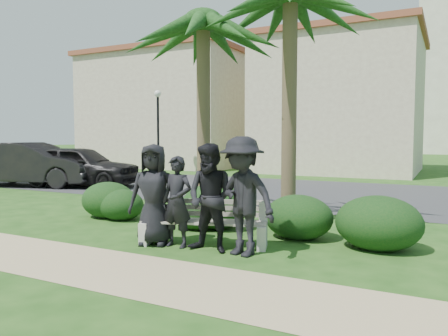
{
  "coord_description": "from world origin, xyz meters",
  "views": [
    {
      "loc": [
        4.38,
        -6.5,
        1.89
      ],
      "look_at": [
        0.51,
        1.0,
        1.29
      ],
      "focal_mm": 35.0,
      "sensor_mm": 36.0,
      "label": 1
    }
  ],
  "objects_px": {
    "park_bench": "(204,226)",
    "man_a": "(154,194)",
    "street_lamp": "(158,116)",
    "man_d": "(242,196)",
    "man_c": "(211,198)",
    "palm_left": "(203,23)",
    "car_a": "(79,166)",
    "car_b": "(34,164)",
    "man_b": "(177,202)"
  },
  "relations": [
    {
      "from": "street_lamp",
      "to": "man_b",
      "type": "height_order",
      "value": "street_lamp"
    },
    {
      "from": "man_c",
      "to": "car_b",
      "type": "bearing_deg",
      "value": 154.01
    },
    {
      "from": "man_a",
      "to": "car_b",
      "type": "xyz_separation_m",
      "value": [
        -9.56,
        5.33,
        -0.05
      ]
    },
    {
      "from": "park_bench",
      "to": "man_d",
      "type": "bearing_deg",
      "value": -35.68
    },
    {
      "from": "man_a",
      "to": "man_d",
      "type": "xyz_separation_m",
      "value": [
        1.67,
        0.07,
        0.06
      ]
    },
    {
      "from": "palm_left",
      "to": "car_a",
      "type": "xyz_separation_m",
      "value": [
        -7.33,
        3.25,
        -3.72
      ]
    },
    {
      "from": "car_b",
      "to": "palm_left",
      "type": "bearing_deg",
      "value": -122.53
    },
    {
      "from": "street_lamp",
      "to": "palm_left",
      "type": "bearing_deg",
      "value": -49.32
    },
    {
      "from": "man_d",
      "to": "car_b",
      "type": "distance_m",
      "value": 12.41
    },
    {
      "from": "man_c",
      "to": "man_d",
      "type": "height_order",
      "value": "man_d"
    },
    {
      "from": "man_b",
      "to": "man_c",
      "type": "bearing_deg",
      "value": -2.01
    },
    {
      "from": "park_bench",
      "to": "car_b",
      "type": "distance_m",
      "value": 11.54
    },
    {
      "from": "street_lamp",
      "to": "car_a",
      "type": "bearing_deg",
      "value": -81.87
    },
    {
      "from": "man_a",
      "to": "palm_left",
      "type": "bearing_deg",
      "value": 82.81
    },
    {
      "from": "park_bench",
      "to": "man_a",
      "type": "distance_m",
      "value": 1.04
    },
    {
      "from": "man_b",
      "to": "man_d",
      "type": "distance_m",
      "value": 1.23
    },
    {
      "from": "man_b",
      "to": "man_d",
      "type": "xyz_separation_m",
      "value": [
        1.22,
        0.02,
        0.17
      ]
    },
    {
      "from": "man_a",
      "to": "man_c",
      "type": "height_order",
      "value": "man_c"
    },
    {
      "from": "man_a",
      "to": "car_b",
      "type": "height_order",
      "value": "man_a"
    },
    {
      "from": "man_d",
      "to": "man_b",
      "type": "bearing_deg",
      "value": -167.04
    },
    {
      "from": "man_d",
      "to": "car_b",
      "type": "bearing_deg",
      "value": 166.73
    },
    {
      "from": "street_lamp",
      "to": "man_a",
      "type": "xyz_separation_m",
      "value": [
        8.81,
        -12.33,
        -2.06
      ]
    },
    {
      "from": "man_a",
      "to": "palm_left",
      "type": "relative_size",
      "value": 0.32
    },
    {
      "from": "park_bench",
      "to": "man_d",
      "type": "xyz_separation_m",
      "value": [
        0.85,
        -0.27,
        0.6
      ]
    },
    {
      "from": "car_b",
      "to": "car_a",
      "type": "bearing_deg",
      "value": -84.33
    },
    {
      "from": "man_b",
      "to": "palm_left",
      "type": "height_order",
      "value": "palm_left"
    },
    {
      "from": "street_lamp",
      "to": "man_a",
      "type": "distance_m",
      "value": 15.3
    },
    {
      "from": "park_bench",
      "to": "man_b",
      "type": "bearing_deg",
      "value": -159.65
    },
    {
      "from": "street_lamp",
      "to": "park_bench",
      "type": "bearing_deg",
      "value": -51.22
    },
    {
      "from": "car_b",
      "to": "man_a",
      "type": "bearing_deg",
      "value": -135.68
    },
    {
      "from": "park_bench",
      "to": "car_a",
      "type": "height_order",
      "value": "car_a"
    },
    {
      "from": "park_bench",
      "to": "car_b",
      "type": "xyz_separation_m",
      "value": [
        -10.39,
        4.99,
        0.49
      ]
    },
    {
      "from": "man_d",
      "to": "car_b",
      "type": "height_order",
      "value": "man_d"
    },
    {
      "from": "man_c",
      "to": "car_a",
      "type": "distance_m",
      "value": 10.84
    },
    {
      "from": "man_b",
      "to": "car_b",
      "type": "distance_m",
      "value": 11.33
    },
    {
      "from": "man_d",
      "to": "man_c",
      "type": "bearing_deg",
      "value": -163.44
    },
    {
      "from": "palm_left",
      "to": "man_b",
      "type": "bearing_deg",
      "value": -69.06
    },
    {
      "from": "park_bench",
      "to": "man_c",
      "type": "xyz_separation_m",
      "value": [
        0.31,
        -0.31,
        0.55
      ]
    },
    {
      "from": "man_c",
      "to": "man_d",
      "type": "bearing_deg",
      "value": 5.13
    },
    {
      "from": "man_c",
      "to": "man_d",
      "type": "xyz_separation_m",
      "value": [
        0.54,
        0.04,
        0.06
      ]
    },
    {
      "from": "palm_left",
      "to": "car_a",
      "type": "bearing_deg",
      "value": 156.11
    },
    {
      "from": "street_lamp",
      "to": "man_a",
      "type": "bearing_deg",
      "value": -54.45
    },
    {
      "from": "park_bench",
      "to": "man_a",
      "type": "height_order",
      "value": "man_a"
    },
    {
      "from": "street_lamp",
      "to": "palm_left",
      "type": "relative_size",
      "value": 0.78
    },
    {
      "from": "street_lamp",
      "to": "car_b",
      "type": "relative_size",
      "value": 0.85
    },
    {
      "from": "park_bench",
      "to": "palm_left",
      "type": "xyz_separation_m",
      "value": [
        -1.41,
        2.42,
        4.16
      ]
    },
    {
      "from": "man_a",
      "to": "man_b",
      "type": "height_order",
      "value": "man_a"
    },
    {
      "from": "park_bench",
      "to": "man_a",
      "type": "relative_size",
      "value": 1.32
    },
    {
      "from": "park_bench",
      "to": "car_b",
      "type": "bearing_deg",
      "value": 136.31
    },
    {
      "from": "street_lamp",
      "to": "palm_left",
      "type": "distance_m",
      "value": 12.72
    }
  ]
}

